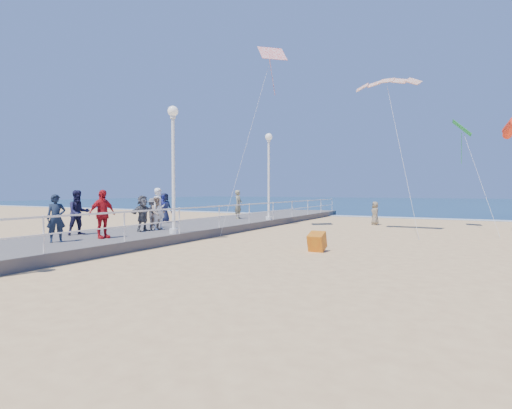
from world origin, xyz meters
The scene contains 23 objects.
ground centered at (0.00, 0.00, 0.00)m, with size 160.00×160.00×0.00m, color #E3B877.
ocean centered at (0.00, 65.00, 0.01)m, with size 160.00×90.00×0.05m, color #0B2D47.
surf_line centered at (0.00, 20.50, 0.03)m, with size 160.00×1.20×0.04m, color white.
boardwalk centered at (-7.50, 0.00, 0.20)m, with size 5.00×44.00×0.40m, color slate.
railing centered at (-5.05, 0.00, 1.25)m, with size 0.05×42.00×0.55m.
lamp_post_mid centered at (-5.35, 0.00, 3.66)m, with size 0.44×0.44×5.32m.
lamp_post_far centered at (-5.35, 9.00, 3.66)m, with size 0.44×0.44×5.32m.
woman_holding_toddler centered at (-6.97, 0.91, 1.36)m, with size 0.70×0.46×1.92m, color white.
toddler_held centered at (-6.82, 1.06, 1.62)m, with size 0.36×0.28×0.74m, color #2D37AC.
spectator_0 centered at (-7.08, -4.17, 1.24)m, with size 0.61×0.40×1.68m, color #162032.
spectator_1 centered at (-6.96, 0.81, 1.16)m, with size 0.74×0.58×1.53m, color gray.
spectator_2 centered at (-7.83, 1.43, 1.12)m, with size 0.93×0.54×1.44m, color #5A595E.
spectator_3 centered at (-6.58, -2.63, 1.32)m, with size 1.08×0.45×1.84m, color red.
spectator_4 centered at (-9.49, 4.19, 1.24)m, with size 0.82×0.53×1.68m, color #1B1F3B.
spectator_5 centered at (-7.15, 0.07, 1.20)m, with size 1.48×0.47×1.59m, color #4F4F53.
spectator_6 centered at (-7.42, 8.82, 1.32)m, with size 0.67×0.44×1.83m, color gray.
spectator_7 centered at (-8.39, -2.26, 1.31)m, with size 0.88×0.69×1.82m, color #1C1B3C.
beach_walker_c centered at (0.29, 12.98, 0.75)m, with size 0.73×0.48×1.50m, color #807258.
box_kite centered at (0.77, 0.53, 0.30)m, with size 0.55×0.55×0.60m, color #C2380B.
kite_parafoil centered at (1.75, 8.41, 7.87)m, with size 3.30×0.90×0.30m, color #E8581B, non-canonical shape.
kite_windsock centered at (7.38, 9.98, 5.34)m, with size 0.56×0.56×2.36m, color red.
kite_diamond_green centered at (5.14, 13.17, 5.85)m, with size 1.32×1.32×0.02m, color green.
kite_diamond_redwhite centered at (-4.17, 7.03, 9.80)m, with size 1.44×1.44×0.02m, color red.
Camera 1 is at (5.56, -13.09, 2.20)m, focal length 28.00 mm.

